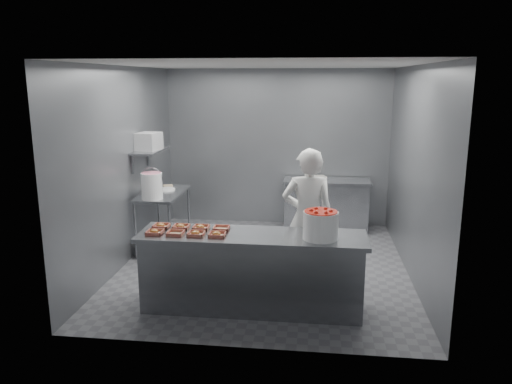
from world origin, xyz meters
TOP-DOWN VIEW (x-y plane):
  - floor at (0.00, 0.00)m, footprint 4.50×4.50m
  - ceiling at (0.00, 0.00)m, footprint 4.50×4.50m
  - wall_back at (0.00, 2.25)m, footprint 4.00×0.04m
  - wall_left at (-2.00, 0.00)m, footprint 0.04×4.50m
  - wall_right at (2.00, 0.00)m, footprint 0.04×4.50m
  - service_counter at (0.00, -1.35)m, footprint 2.60×0.70m
  - prep_table at (-1.65, 0.60)m, footprint 0.60×1.20m
  - back_counter at (0.90, 1.90)m, footprint 1.50×0.60m
  - wall_shelf at (-1.82, 0.60)m, footprint 0.35×0.90m
  - tray_0 at (-1.10, -1.47)m, footprint 0.19×0.18m
  - tray_1 at (-0.86, -1.47)m, footprint 0.19×0.18m
  - tray_2 at (-0.62, -1.47)m, footprint 0.19×0.18m
  - tray_3 at (-0.38, -1.47)m, footprint 0.19×0.18m
  - tray_4 at (-1.10, -1.23)m, footprint 0.19×0.18m
  - tray_5 at (-0.86, -1.23)m, footprint 0.19×0.18m
  - tray_6 at (-0.62, -1.23)m, footprint 0.19×0.18m
  - tray_7 at (-0.38, -1.23)m, footprint 0.19×0.18m
  - worker at (0.61, -0.57)m, footprint 0.68×0.48m
  - strawberry_tub at (0.77, -1.43)m, footprint 0.38×0.38m
  - glaze_bucket at (-1.67, 0.16)m, footprint 0.32×0.31m
  - bucket_lid at (-1.65, 0.76)m, footprint 0.35×0.35m
  - rag at (-1.70, 1.04)m, footprint 0.19×0.18m
  - appliance at (-1.82, 0.56)m, footprint 0.37×0.40m
  - paper_stack at (0.73, 1.90)m, footprint 0.32×0.25m

SIDE VIEW (x-z plane):
  - floor at x=0.00m, z-range 0.00..0.00m
  - back_counter at x=0.90m, z-range 0.00..0.90m
  - service_counter at x=0.00m, z-range 0.00..0.90m
  - prep_table at x=-1.65m, z-range 0.14..1.04m
  - worker at x=0.61m, z-range 0.00..1.79m
  - rag at x=-1.70m, z-range 0.90..0.92m
  - bucket_lid at x=-1.65m, z-range 0.90..0.92m
  - tray_1 at x=-0.86m, z-range 0.90..0.94m
  - tray_7 at x=-0.38m, z-range 0.90..0.94m
  - tray_0 at x=-1.10m, z-range 0.89..0.95m
  - tray_2 at x=-0.62m, z-range 0.89..0.95m
  - tray_3 at x=-0.38m, z-range 0.89..0.95m
  - tray_4 at x=-1.10m, z-range 0.89..0.95m
  - tray_5 at x=-0.86m, z-range 0.89..0.95m
  - tray_6 at x=-0.62m, z-range 0.89..0.95m
  - paper_stack at x=0.73m, z-range 0.90..0.96m
  - strawberry_tub at x=0.77m, z-range 0.91..1.23m
  - glaze_bucket at x=-1.67m, z-range 0.87..1.34m
  - wall_back at x=0.00m, z-range 0.00..2.80m
  - wall_left at x=-2.00m, z-range 0.00..2.80m
  - wall_right at x=2.00m, z-range 0.00..2.80m
  - wall_shelf at x=-1.82m, z-range 1.54..1.56m
  - appliance at x=-1.82m, z-range 1.56..1.83m
  - ceiling at x=0.00m, z-range 2.80..2.80m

